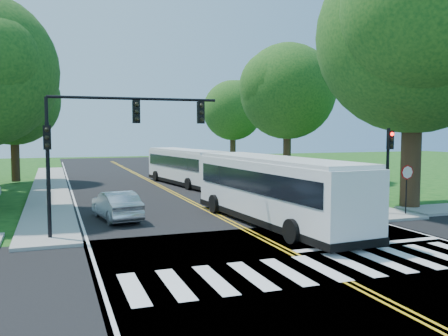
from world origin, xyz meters
name	(u,v)px	position (x,y,z in m)	size (l,w,h in m)	color
ground	(312,264)	(0.00, 0.00, 0.00)	(140.00, 140.00, 0.00)	#0F3F11
road	(178,195)	(0.00, 18.00, 0.01)	(14.00, 96.00, 0.01)	black
cross_road	(312,264)	(0.00, 0.00, 0.01)	(60.00, 12.00, 0.01)	black
center_line	(165,188)	(0.00, 22.00, 0.01)	(0.36, 70.00, 0.01)	gold
edge_line_w	(72,192)	(-6.80, 22.00, 0.01)	(0.12, 70.00, 0.01)	silver
edge_line_e	(247,185)	(6.80, 22.00, 0.01)	(0.12, 70.00, 0.01)	silver
crosswalk	(320,268)	(0.00, -0.50, 0.02)	(12.60, 3.00, 0.01)	silver
stop_bar	(370,244)	(3.50, 1.60, 0.02)	(6.60, 0.40, 0.01)	silver
sidewalk_nw	(50,188)	(-8.30, 25.00, 0.07)	(2.60, 40.00, 0.15)	gray
sidewalk_ne	(249,180)	(8.30, 25.00, 0.07)	(2.60, 40.00, 0.15)	gray
tree_ne_big	(415,36)	(11.00, 8.00, 9.62)	(10.80, 10.80, 14.91)	#312113
tree_west_far	(13,100)	(-11.00, 30.00, 7.00)	(7.60, 7.60, 10.67)	#312113
tree_east_mid	(288,92)	(11.50, 24.00, 7.86)	(8.40, 8.40, 11.93)	#312113
tree_east_far	(233,111)	(12.50, 40.00, 6.86)	(7.20, 7.20, 10.34)	#312113
signal_nw	(108,132)	(-5.86, 6.43, 4.38)	(7.15, 0.46, 5.66)	black
signal_ne	(389,159)	(8.20, 6.44, 2.96)	(0.30, 0.46, 4.40)	black
stop_sign	(407,177)	(9.00, 5.98, 2.03)	(0.76, 0.08, 2.53)	black
bus_lead	(274,189)	(1.74, 6.53, 1.68)	(3.66, 12.39, 3.16)	silver
bus_follow	(185,166)	(2.20, 24.07, 1.54)	(4.03, 11.40, 2.89)	silver
hatchback	(116,205)	(-5.11, 10.14, 0.73)	(1.52, 4.35, 1.43)	silver
suv	(326,200)	(5.62, 8.22, 0.75)	(2.44, 5.29, 1.47)	silver
dark_sedan	(273,187)	(5.76, 14.86, 0.70)	(1.92, 4.72, 1.37)	black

